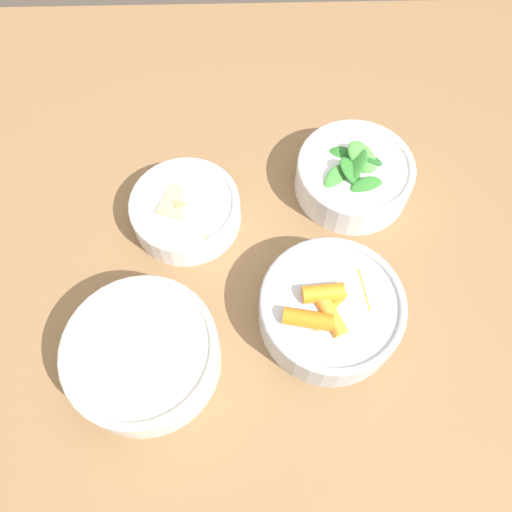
{
  "coord_description": "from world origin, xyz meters",
  "views": [
    {
      "loc": [
        -0.06,
        0.3,
        1.32
      ],
      "look_at": [
        -0.07,
        0.02,
        0.77
      ],
      "focal_mm": 35.0,
      "sensor_mm": 36.0,
      "label": 1
    }
  ],
  "objects_px": {
    "bowl_greens": "(354,175)",
    "bowl_cookies": "(186,209)",
    "bowl_carrots": "(330,309)",
    "bowl_beans_hotdog": "(143,355)"
  },
  "relations": [
    {
      "from": "bowl_beans_hotdog",
      "to": "bowl_cookies",
      "type": "distance_m",
      "value": 0.2
    },
    {
      "from": "bowl_carrots",
      "to": "bowl_beans_hotdog",
      "type": "bearing_deg",
      "value": 12.82
    },
    {
      "from": "bowl_carrots",
      "to": "bowl_cookies",
      "type": "xyz_separation_m",
      "value": [
        0.17,
        -0.15,
        -0.01
      ]
    },
    {
      "from": "bowl_greens",
      "to": "bowl_cookies",
      "type": "height_order",
      "value": "bowl_greens"
    },
    {
      "from": "bowl_carrots",
      "to": "bowl_beans_hotdog",
      "type": "relative_size",
      "value": 0.97
    },
    {
      "from": "bowl_beans_hotdog",
      "to": "bowl_cookies",
      "type": "bearing_deg",
      "value": -101.51
    },
    {
      "from": "bowl_carrots",
      "to": "bowl_cookies",
      "type": "distance_m",
      "value": 0.23
    },
    {
      "from": "bowl_carrots",
      "to": "bowl_beans_hotdog",
      "type": "xyz_separation_m",
      "value": [
        0.21,
        0.05,
        -0.0
      ]
    },
    {
      "from": "bowl_greens",
      "to": "bowl_beans_hotdog",
      "type": "xyz_separation_m",
      "value": [
        0.26,
        0.24,
        -0.0
      ]
    },
    {
      "from": "bowl_greens",
      "to": "bowl_cookies",
      "type": "relative_size",
      "value": 1.09
    }
  ]
}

